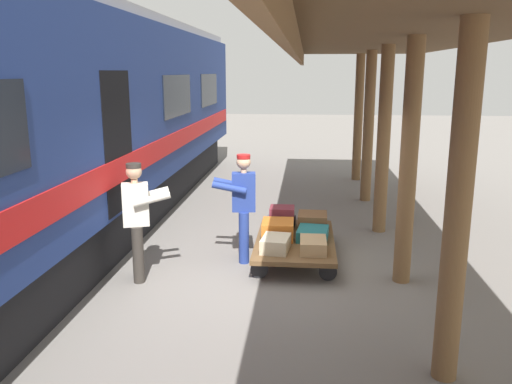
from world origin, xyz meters
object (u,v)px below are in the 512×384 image
at_px(train_car, 18,133).
at_px(suitcase_tan_vintage, 313,245).
at_px(porter_in_overalls, 243,204).
at_px(suitcase_teal_softside, 313,234).
at_px(suitcase_orange_carryall, 278,230).
at_px(luggage_cart, 295,241).
at_px(suitcase_burgundy_valise, 282,212).
at_px(suitcase_cream_canvas, 276,244).
at_px(porter_by_door, 138,218).
at_px(suitcase_slate_roller, 280,223).
at_px(suitcase_brown_leather, 312,221).

height_order(train_car, suitcase_tan_vintage, train_car).
bearing_deg(train_car, porter_in_overalls, -169.18).
height_order(suitcase_teal_softside, suitcase_orange_carryall, suitcase_orange_carryall).
bearing_deg(luggage_cart, suitcase_orange_carryall, 0.00).
relative_size(suitcase_orange_carryall, suitcase_burgundy_valise, 1.33).
bearing_deg(suitcase_cream_canvas, suitcase_orange_carryall, -90.00).
bearing_deg(suitcase_cream_canvas, porter_by_door, 14.48).
xyz_separation_m(train_car, suitcase_cream_canvas, (-3.75, -0.19, -1.62)).
bearing_deg(suitcase_slate_roller, suitcase_brown_leather, 180.00).
relative_size(suitcase_teal_softside, suitcase_cream_canvas, 1.05).
bearing_deg(suitcase_burgundy_valise, luggage_cart, 111.50).
relative_size(suitcase_tan_vintage, suitcase_burgundy_valise, 1.34).
bearing_deg(suitcase_burgundy_valise, suitcase_brown_leather, 179.15).
xyz_separation_m(train_car, suitcase_orange_carryall, (-3.75, -0.79, -1.59)).
bearing_deg(suitcase_burgundy_valise, suitcase_slate_roller, 11.87).
bearing_deg(luggage_cart, porter_in_overalls, 12.49).
bearing_deg(luggage_cart, suitcase_cream_canvas, 65.31).
distance_m(luggage_cart, suitcase_teal_softside, 0.31).
relative_size(train_car, porter_by_door, 12.01).
bearing_deg(train_car, luggage_cart, -168.83).
bearing_deg(suitcase_burgundy_valise, suitcase_orange_carryall, 86.57).
relative_size(suitcase_orange_carryall, suitcase_brown_leather, 1.04).
bearing_deg(porter_by_door, luggage_cart, -153.43).
bearing_deg(train_car, suitcase_brown_leather, -162.00).
bearing_deg(suitcase_slate_roller, suitcase_cream_canvas, 90.00).
relative_size(suitcase_burgundy_valise, porter_by_door, 0.24).
relative_size(suitcase_teal_softside, suitcase_brown_leather, 1.07).
bearing_deg(suitcase_teal_softside, suitcase_cream_canvas, 47.41).
distance_m(train_car, suitcase_cream_canvas, 4.09).
bearing_deg(porter_in_overalls, suitcase_slate_roller, -124.71).
distance_m(train_car, suitcase_slate_roller, 4.32).
xyz_separation_m(suitcase_teal_softside, suitcase_orange_carryall, (0.56, 0.00, 0.05)).
relative_size(train_car, suitcase_brown_leather, 38.47).
height_order(suitcase_cream_canvas, porter_in_overalls, porter_in_overalls).
bearing_deg(suitcase_orange_carryall, suitcase_teal_softside, 180.00).
relative_size(train_car, porter_in_overalls, 12.01).
bearing_deg(suitcase_orange_carryall, luggage_cart, 180.00).
bearing_deg(suitcase_tan_vintage, suitcase_slate_roller, -65.31).
xyz_separation_m(suitcase_orange_carryall, suitcase_brown_leather, (-0.56, -0.60, -0.01)).
bearing_deg(suitcase_teal_softside, porter_in_overalls, 9.40).
xyz_separation_m(suitcase_tan_vintage, suitcase_slate_roller, (0.56, -1.21, -0.01)).
bearing_deg(suitcase_orange_carryall, suitcase_brown_leather, -132.59).
relative_size(suitcase_teal_softside, suitcase_orange_carryall, 1.03).
bearing_deg(porter_in_overalls, suitcase_cream_canvas, 142.23).
xyz_separation_m(suitcase_teal_softside, porter_by_door, (2.48, 1.10, 0.51)).
distance_m(suitcase_brown_leather, suitcase_burgundy_valise, 0.54).
bearing_deg(porter_by_door, suitcase_orange_carryall, -150.21).
relative_size(suitcase_orange_carryall, suitcase_slate_roller, 1.16).
xyz_separation_m(suitcase_brown_leather, suitcase_burgundy_valise, (0.52, -0.01, 0.13)).
xyz_separation_m(train_car, suitcase_slate_roller, (-3.75, -1.40, -1.65)).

